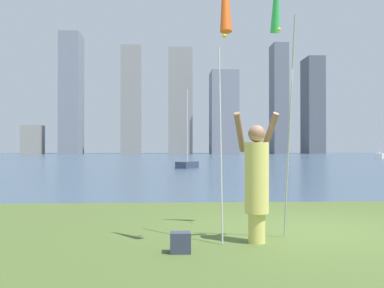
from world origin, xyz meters
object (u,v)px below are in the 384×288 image
(sailboat_3, at_px, (260,159))
(sailboat_5, at_px, (380,155))
(bag, at_px, (180,243))
(sailboat_1, at_px, (187,164))
(person, at_px, (257,178))

(sailboat_3, bearing_deg, sailboat_5, 34.72)
(bag, xyz_separation_m, sailboat_1, (1.09, 24.56, 0.15))
(sailboat_5, bearing_deg, bag, -118.00)
(person, xyz_separation_m, sailboat_1, (-0.02, 23.99, -0.65))
(bag, relative_size, sailboat_3, 0.07)
(person, bearing_deg, sailboat_1, 98.41)
(person, height_order, bag, person)
(bag, distance_m, sailboat_5, 58.95)
(bag, height_order, sailboat_3, sailboat_3)
(sailboat_3, distance_m, sailboat_5, 22.66)
(bag, distance_m, sailboat_3, 40.17)
(person, bearing_deg, bag, -144.88)
(person, xyz_separation_m, bag, (-1.12, -0.56, -0.80))
(sailboat_3, relative_size, sailboat_5, 0.62)
(person, relative_size, sailboat_5, 0.31)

